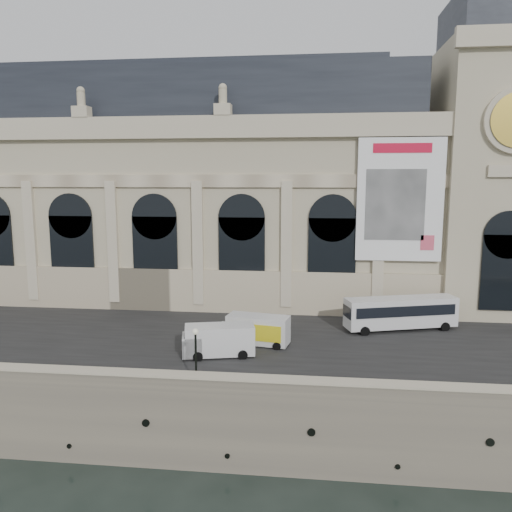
{
  "coord_description": "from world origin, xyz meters",
  "views": [
    {
      "loc": [
        13.82,
        -32.94,
        21.12
      ],
      "look_at": [
        7.58,
        22.0,
        12.65
      ],
      "focal_mm": 35.0,
      "sensor_mm": 36.0,
      "label": 1
    }
  ],
  "objects": [
    {
      "name": "street",
      "position": [
        0.0,
        14.0,
        6.03
      ],
      "size": [
        160.0,
        24.0,
        0.06
      ],
      "primitive_type": "cube",
      "color": "#2D2D2D",
      "rests_on": "quay"
    },
    {
      "name": "bus_right",
      "position": [
        22.84,
        17.32,
        7.89
      ],
      "size": [
        11.62,
        5.52,
        3.37
      ],
      "color": "silver",
      "rests_on": "quay"
    },
    {
      "name": "van_c",
      "position": [
        5.65,
        7.77,
        7.4
      ],
      "size": [
        6.51,
        3.67,
        2.74
      ],
      "color": "silver",
      "rests_on": "quay"
    },
    {
      "name": "ground",
      "position": [
        0.0,
        0.0,
        0.0
      ],
      "size": [
        260.0,
        260.0,
        0.0
      ],
      "primitive_type": "plane",
      "color": "black",
      "rests_on": "ground"
    },
    {
      "name": "museum",
      "position": [
        -5.98,
        30.86,
        19.72
      ],
      "size": [
        69.0,
        18.7,
        29.1
      ],
      "color": "#BEB392",
      "rests_on": "quay"
    },
    {
      "name": "quay",
      "position": [
        0.0,
        35.0,
        3.0
      ],
      "size": [
        160.0,
        70.0,
        6.0
      ],
      "primitive_type": "cube",
      "color": "gray",
      "rests_on": "ground"
    },
    {
      "name": "box_truck",
      "position": [
        8.61,
        11.34,
        7.38
      ],
      "size": [
        7.08,
        3.41,
        2.74
      ],
      "color": "silver",
      "rests_on": "quay"
    },
    {
      "name": "lamp_right",
      "position": [
        5.41,
        1.64,
        8.14
      ],
      "size": [
        0.44,
        0.44,
        4.31
      ],
      "color": "black",
      "rests_on": "quay"
    },
    {
      "name": "clock_pavilion",
      "position": [
        34.0,
        27.93,
        23.42
      ],
      "size": [
        13.0,
        14.72,
        36.7
      ],
      "color": "#BEB392",
      "rests_on": "quay"
    },
    {
      "name": "parapet",
      "position": [
        0.0,
        0.6,
        6.62
      ],
      "size": [
        160.0,
        1.4,
        1.21
      ],
      "color": "gray",
      "rests_on": "quay"
    }
  ]
}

